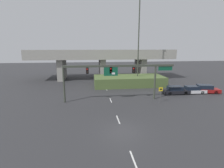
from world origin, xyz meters
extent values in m
plane|color=#2D2D30|center=(0.00, 0.00, 0.00)|extent=(160.00, 160.00, 0.00)
cube|color=silver|center=(0.00, -4.70, 0.00)|extent=(0.14, 2.40, 0.01)
cube|color=silver|center=(0.00, 2.81, 0.00)|extent=(0.14, 2.40, 0.01)
cube|color=silver|center=(0.00, 10.32, 0.00)|extent=(0.14, 2.40, 0.01)
cube|color=silver|center=(0.00, 17.83, 0.00)|extent=(0.14, 2.40, 0.01)
cube|color=silver|center=(0.00, 25.34, 0.00)|extent=(0.14, 2.40, 0.01)
cube|color=silver|center=(0.00, 32.85, 0.00)|extent=(0.14, 2.40, 0.01)
cylinder|color=#383D33|center=(-7.04, 10.13, 2.80)|extent=(0.28, 0.28, 5.60)
cylinder|color=#383D33|center=(7.04, 10.13, 2.80)|extent=(0.28, 0.28, 5.60)
cube|color=#383D33|center=(1.43, 10.13, 5.44)|extent=(16.95, 0.32, 0.32)
cube|color=black|center=(-3.52, 10.13, 4.81)|extent=(0.40, 0.28, 0.95)
sphere|color=red|center=(-3.52, 9.96, 5.02)|extent=(0.22, 0.22, 0.22)
sphere|color=black|center=(-3.52, 9.96, 4.59)|extent=(0.22, 0.22, 0.22)
cube|color=black|center=(0.00, 10.13, 4.81)|extent=(0.40, 0.28, 0.95)
sphere|color=red|center=(0.00, 9.96, 5.02)|extent=(0.22, 0.22, 0.22)
sphere|color=black|center=(0.00, 9.96, 4.59)|extent=(0.22, 0.22, 0.22)
cube|color=black|center=(3.52, 10.13, 4.81)|extent=(0.40, 0.28, 0.95)
sphere|color=red|center=(3.52, 9.96, 5.02)|extent=(0.22, 0.22, 0.22)
sphere|color=black|center=(3.52, 9.96, 4.59)|extent=(0.22, 0.22, 0.22)
cube|color=#0F4C33|center=(0.00, 10.03, 4.63)|extent=(2.12, 0.08, 1.31)
cube|color=white|center=(0.37, 9.98, 4.33)|extent=(0.53, 0.03, 0.29)
cube|color=#0F4C33|center=(8.62, 10.07, 4.96)|extent=(2.26, 0.07, 0.64)
cylinder|color=#4C4C4C|center=(7.33, 8.35, 1.20)|extent=(0.08, 0.08, 2.41)
cube|color=yellow|center=(7.33, 8.31, 2.06)|extent=(0.60, 0.03, 0.60)
cube|color=black|center=(7.33, 8.29, 2.06)|extent=(0.33, 0.01, 0.21)
cylinder|color=#383D33|center=(7.06, 20.58, 8.99)|extent=(0.24, 0.24, 17.98)
cube|color=gray|center=(0.00, 30.08, 5.96)|extent=(36.59, 8.87, 1.45)
cube|color=gray|center=(0.00, 25.84, 7.14)|extent=(36.59, 0.40, 0.90)
cube|color=gray|center=(-10.37, 30.08, 2.62)|extent=(1.40, 7.10, 5.24)
cube|color=gray|center=(0.00, 30.08, 2.62)|extent=(1.40, 7.10, 5.24)
cube|color=gray|center=(10.37, 30.08, 2.62)|extent=(1.40, 7.10, 5.24)
cube|color=#4C6033|center=(5.20, 20.73, 1.01)|extent=(15.02, 6.68, 2.01)
cube|color=black|center=(11.97, 12.64, 0.45)|extent=(4.68, 1.90, 0.57)
cube|color=black|center=(11.79, 12.64, 1.07)|extent=(2.44, 1.68, 0.68)
cylinder|color=black|center=(13.43, 13.43, 0.32)|extent=(0.64, 0.23, 0.64)
cylinder|color=black|center=(13.41, 11.81, 0.32)|extent=(0.64, 0.23, 0.64)
cylinder|color=black|center=(10.54, 13.47, 0.32)|extent=(0.64, 0.23, 0.64)
cylinder|color=black|center=(10.52, 11.85, 0.32)|extent=(0.64, 0.23, 0.64)
cube|color=silver|center=(15.24, 12.65, 0.43)|extent=(4.50, 1.91, 0.54)
cube|color=black|center=(15.06, 12.66, 1.03)|extent=(2.36, 1.67, 0.65)
cylinder|color=black|center=(16.64, 13.39, 0.32)|extent=(0.65, 0.24, 0.64)
cylinder|color=black|center=(16.59, 11.83, 0.32)|extent=(0.65, 0.24, 0.64)
cylinder|color=black|center=(13.88, 13.47, 0.32)|extent=(0.65, 0.24, 0.64)
cylinder|color=black|center=(13.84, 11.92, 0.32)|extent=(0.65, 0.24, 0.64)
cube|color=maroon|center=(17.76, 12.71, 0.47)|extent=(5.06, 2.75, 0.62)
cube|color=black|center=(17.57, 12.75, 1.14)|extent=(2.77, 2.11, 0.72)
cylinder|color=black|center=(19.38, 13.20, 0.32)|extent=(0.67, 0.34, 0.64)
cylinder|color=black|center=(19.06, 11.63, 0.32)|extent=(0.67, 0.34, 0.64)
cylinder|color=black|center=(16.47, 13.80, 0.32)|extent=(0.67, 0.34, 0.64)
cylinder|color=black|center=(16.14, 12.22, 0.32)|extent=(0.67, 0.34, 0.64)
camera|label=1|loc=(-3.02, -15.96, 8.31)|focal=28.00mm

